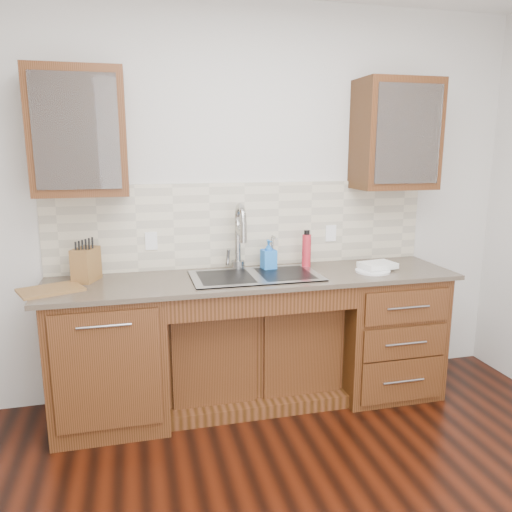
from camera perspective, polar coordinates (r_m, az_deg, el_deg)
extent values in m
cube|color=silver|center=(3.57, -1.56, 6.04)|extent=(4.00, 0.10, 2.70)
cube|color=#593014|center=(3.37, -16.36, -10.89)|extent=(0.70, 0.62, 0.88)
cube|color=#593014|center=(3.56, -0.51, -10.64)|extent=(1.20, 0.44, 0.70)
cube|color=#593014|center=(3.77, 14.14, -8.23)|extent=(0.70, 0.62, 0.88)
cube|color=#84705B|center=(3.29, -0.10, -2.55)|extent=(2.70, 0.65, 0.03)
cube|color=beige|center=(3.53, -1.33, 3.59)|extent=(2.70, 0.02, 0.59)
cube|color=#9E9EA5|center=(3.29, -0.04, -3.79)|extent=(0.84, 0.46, 0.19)
cylinder|color=#999993|center=(3.43, -2.10, 1.74)|extent=(0.04, 0.04, 0.40)
cylinder|color=#999993|center=(3.52, 1.87, 0.66)|extent=(0.02, 0.02, 0.24)
cube|color=#593014|center=(3.26, -19.56, 13.14)|extent=(0.55, 0.34, 0.75)
cube|color=#593014|center=(3.72, 15.64, 13.18)|extent=(0.55, 0.34, 0.75)
cube|color=white|center=(3.45, -11.88, 1.70)|extent=(0.08, 0.01, 0.12)
cube|color=white|center=(3.72, 8.54, 2.59)|extent=(0.08, 0.01, 0.12)
imported|color=blue|center=(3.44, 1.45, 0.12)|extent=(0.10, 0.11, 0.21)
cylinder|color=#B2202B|center=(3.52, 5.79, 0.58)|extent=(0.08, 0.08, 0.23)
cylinder|color=white|center=(3.48, 13.19, -1.68)|extent=(0.31, 0.31, 0.01)
cube|color=silver|center=(3.54, 13.72, -1.02)|extent=(0.26, 0.20, 0.04)
cube|color=#A26C4C|center=(3.32, -18.85, -0.93)|extent=(0.18, 0.22, 0.21)
cube|color=brown|center=(3.18, -22.43, -3.60)|extent=(0.41, 0.36, 0.02)
imported|color=white|center=(3.28, -22.33, 12.10)|extent=(0.18, 0.18, 0.11)
imported|color=white|center=(3.25, -18.05, 12.30)|extent=(0.13, 0.13, 0.09)
imported|color=white|center=(3.65, 13.60, 12.53)|extent=(0.16, 0.16, 0.10)
imported|color=white|center=(3.76, 16.90, 12.26)|extent=(0.10, 0.10, 0.09)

